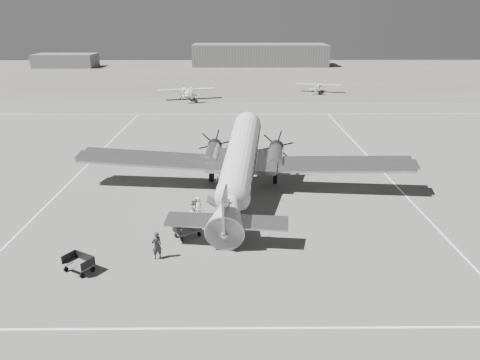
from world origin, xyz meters
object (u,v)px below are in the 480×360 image
(light_plane_left, at_px, (187,94))
(ground_crew, at_px, (157,245))
(passenger, at_px, (198,206))
(light_plane_right, at_px, (318,88))
(hangar_main, at_px, (260,55))
(dc3_airliner, at_px, (240,165))
(ramp_agent, at_px, (195,210))
(shed_secondary, at_px, (66,61))
(baggage_cart_near, at_px, (187,230))
(baggage_cart_far, at_px, (79,264))

(light_plane_left, height_order, ground_crew, light_plane_left)
(passenger, bearing_deg, light_plane_right, -37.61)
(hangar_main, xyz_separation_m, light_plane_left, (-16.59, -66.12, -2.18))
(dc3_airliner, distance_m, ground_crew, 12.17)
(light_plane_left, xyz_separation_m, ramp_agent, (5.99, -55.26, -0.14))
(dc3_airliner, bearing_deg, hangar_main, 92.55)
(light_plane_left, bearing_deg, dc3_airliner, -94.94)
(ground_crew, bearing_deg, dc3_airliner, -151.59)
(shed_secondary, height_order, light_plane_right, shed_secondary)
(dc3_airliner, relative_size, ground_crew, 16.22)
(light_plane_left, distance_m, ground_crew, 60.90)
(light_plane_right, xyz_separation_m, ramp_agent, (-19.71, -64.01, 0.02))
(shed_secondary, distance_m, ground_crew, 130.80)
(shed_secondary, height_order, passenger, shed_secondary)
(baggage_cart_near, bearing_deg, passenger, 46.09)
(dc3_airliner, relative_size, ramp_agent, 15.28)
(light_plane_left, bearing_deg, ground_crew, -101.73)
(baggage_cart_near, xyz_separation_m, ramp_agent, (0.34, 2.43, 0.46))
(hangar_main, bearing_deg, baggage_cart_far, -97.53)
(shed_secondary, distance_m, dc3_airliner, 123.00)
(shed_secondary, relative_size, light_plane_right, 1.95)
(baggage_cart_far, bearing_deg, light_plane_left, 121.19)
(dc3_airliner, relative_size, baggage_cart_near, 16.33)
(light_plane_left, height_order, passenger, light_plane_left)
(hangar_main, distance_m, ground_crew, 127.53)
(shed_secondary, xyz_separation_m, baggage_cart_near, (49.06, -118.81, -1.48))
(baggage_cart_near, distance_m, baggage_cart_far, 7.63)
(baggage_cart_far, bearing_deg, light_plane_right, 101.40)
(hangar_main, distance_m, dc3_airliner, 116.33)
(hangar_main, height_order, passenger, hangar_main)
(shed_secondary, bearing_deg, dc3_airliner, -64.60)
(shed_secondary, distance_m, baggage_cart_near, 128.55)
(baggage_cart_far, xyz_separation_m, ramp_agent, (6.38, 7.09, 0.47))
(hangar_main, relative_size, passenger, 26.98)
(light_plane_left, bearing_deg, light_plane_right, 3.26)
(light_plane_left, xyz_separation_m, ground_crew, (4.04, -60.76, -0.19))
(shed_secondary, xyz_separation_m, dc3_airliner, (52.76, -111.11, 0.86))
(ground_crew, relative_size, ramp_agent, 0.94)
(baggage_cart_near, relative_size, baggage_cart_far, 1.01)
(baggage_cart_near, distance_m, ground_crew, 3.50)
(hangar_main, relative_size, ground_crew, 22.72)
(ground_crew, bearing_deg, ramp_agent, -144.89)
(passenger, bearing_deg, baggage_cart_far, 121.76)
(passenger, bearing_deg, hangar_main, -25.26)
(light_plane_left, height_order, baggage_cart_near, light_plane_left)
(light_plane_left, bearing_deg, baggage_cart_near, -99.94)
(shed_secondary, relative_size, baggage_cart_near, 9.81)
(ground_crew, bearing_deg, hangar_main, -131.02)
(baggage_cart_far, distance_m, ramp_agent, 9.55)
(shed_secondary, relative_size, baggage_cart_far, 9.93)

